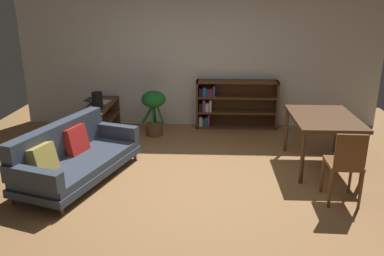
{
  "coord_description": "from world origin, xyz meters",
  "views": [
    {
      "loc": [
        0.21,
        -4.74,
        2.37
      ],
      "look_at": [
        -0.02,
        0.33,
        0.69
      ],
      "focal_mm": 36.68,
      "sensor_mm": 36.0,
      "label": 1
    }
  ],
  "objects": [
    {
      "name": "back_wall_panel",
      "position": [
        0.0,
        2.7,
        1.35
      ],
      "size": [
        6.8,
        0.1,
        2.7
      ],
      "primitive_type": "cube",
      "color": "silver",
      "rests_on": "ground_plane"
    },
    {
      "name": "open_laptop",
      "position": [
        -1.81,
        2.1,
        0.59
      ],
      "size": [
        0.46,
        0.35,
        0.06
      ],
      "color": "silver",
      "rests_on": "media_console"
    },
    {
      "name": "fabric_couch",
      "position": [
        -1.64,
        0.11,
        0.34
      ],
      "size": [
        1.38,
        2.07,
        0.77
      ],
      "color": "#56351E",
      "rests_on": "ground_plane"
    },
    {
      "name": "ground_plane",
      "position": [
        0.0,
        0.0,
        0.0
      ],
      "size": [
        8.16,
        8.16,
        0.0
      ],
      "primitive_type": "plane",
      "color": "#9E7042"
    },
    {
      "name": "dining_chair_near",
      "position": [
        1.82,
        -0.4,
        0.53
      ],
      "size": [
        0.4,
        0.43,
        0.93
      ],
      "color": "brown",
      "rests_on": "ground_plane"
    },
    {
      "name": "potted_floor_plant",
      "position": [
        -0.79,
        1.98,
        0.52
      ],
      "size": [
        0.45,
        0.43,
        0.82
      ],
      "color": "brown",
      "rests_on": "ground_plane"
    },
    {
      "name": "bookshelf",
      "position": [
        0.63,
        2.54,
        0.46
      ],
      "size": [
        1.53,
        0.28,
        0.91
      ],
      "color": "#56351E",
      "rests_on": "ground_plane"
    },
    {
      "name": "dining_table",
      "position": [
        1.85,
        0.71,
        0.69
      ],
      "size": [
        0.9,
        1.27,
        0.77
      ],
      "color": "#56351E",
      "rests_on": "ground_plane"
    },
    {
      "name": "media_console",
      "position": [
        -1.75,
        1.95,
        0.29
      ],
      "size": [
        0.41,
        1.31,
        0.57
      ],
      "color": "#56351E",
      "rests_on": "ground_plane"
    },
    {
      "name": "desk_speaker",
      "position": [
        -1.71,
        1.68,
        0.71
      ],
      "size": [
        0.18,
        0.18,
        0.29
      ],
      "color": "black",
      "rests_on": "media_console"
    }
  ]
}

